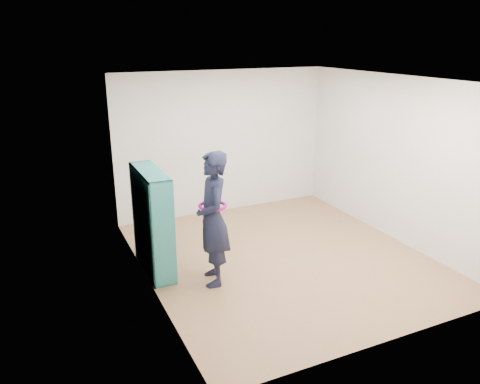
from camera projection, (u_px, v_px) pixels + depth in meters
name	position (u px, v px, depth m)	size (l,w,h in m)	color
floor	(283.00, 257.00, 7.01)	(4.50, 4.50, 0.00)	#956844
ceiling	(288.00, 80.00, 6.18)	(4.50, 4.50, 0.00)	white
wall_left	(146.00, 193.00, 5.80)	(0.02, 4.50, 2.60)	silver
wall_right	(395.00, 159.00, 7.39)	(0.02, 4.50, 2.60)	silver
wall_back	(223.00, 143.00, 8.53)	(4.00, 0.02, 2.60)	silver
wall_front	(399.00, 231.00, 4.66)	(4.00, 0.02, 2.60)	silver
bookshelf	(151.00, 223.00, 6.41)	(0.32, 1.09, 1.45)	teal
person	(213.00, 219.00, 6.05)	(0.56, 0.73, 1.80)	black
smartphone	(202.00, 209.00, 6.07)	(0.02, 0.10, 0.13)	silver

